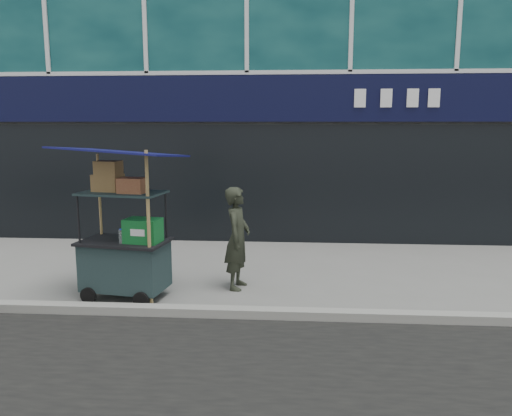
{
  "coord_description": "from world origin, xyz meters",
  "views": [
    {
      "loc": [
        0.87,
        -6.15,
        2.41
      ],
      "look_at": [
        0.36,
        1.2,
        1.16
      ],
      "focal_mm": 35.0,
      "sensor_mm": 36.0,
      "label": 1
    }
  ],
  "objects": [
    {
      "name": "curb",
      "position": [
        0.0,
        -0.2,
        0.06
      ],
      "size": [
        80.0,
        0.18,
        0.12
      ],
      "primitive_type": "cube",
      "color": "gray",
      "rests_on": "ground"
    },
    {
      "name": "ground",
      "position": [
        0.0,
        0.0,
        0.0
      ],
      "size": [
        80.0,
        80.0,
        0.0
      ],
      "primitive_type": "plane",
      "color": "slate",
      "rests_on": "ground"
    },
    {
      "name": "vendor_cart",
      "position": [
        -1.39,
        0.41,
        0.75
      ],
      "size": [
        1.73,
        1.35,
        2.13
      ],
      "rotation": [
        0.0,
        0.0,
        -0.17
      ],
      "color": "#1A2C2D",
      "rests_on": "ground"
    },
    {
      "name": "vendor_man",
      "position": [
        0.11,
        0.95,
        0.76
      ],
      "size": [
        0.44,
        0.6,
        1.51
      ],
      "primitive_type": "imported",
      "rotation": [
        0.0,
        0.0,
        1.42
      ],
      "color": "#25291E",
      "rests_on": "ground"
    }
  ]
}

